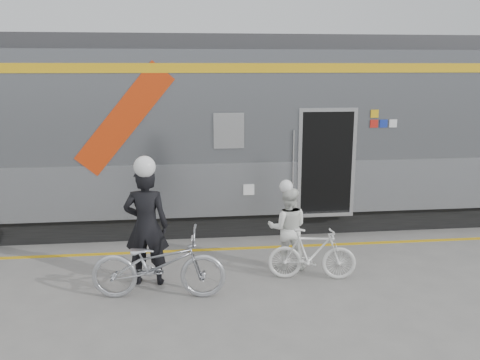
{
  "coord_description": "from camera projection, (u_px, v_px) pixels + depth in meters",
  "views": [
    {
      "loc": [
        -0.97,
        -7.17,
        3.49
      ],
      "look_at": [
        0.06,
        1.6,
        1.5
      ],
      "focal_mm": 38.0,
      "sensor_mm": 36.0,
      "label": 1
    }
  ],
  "objects": [
    {
      "name": "ground",
      "position": [
        248.0,
        297.0,
        7.82
      ],
      "size": [
        90.0,
        90.0,
        0.0
      ],
      "primitive_type": "plane",
      "color": "slate",
      "rests_on": "ground"
    },
    {
      "name": "safety_strip",
      "position": [
        233.0,
        249.0,
        9.9
      ],
      "size": [
        24.0,
        0.12,
        0.01
      ],
      "primitive_type": "cube",
      "color": "gold",
      "rests_on": "ground"
    },
    {
      "name": "woman",
      "position": [
        288.0,
        228.0,
        8.85
      ],
      "size": [
        0.79,
        0.66,
        1.45
      ],
      "primitive_type": "imported",
      "rotation": [
        0.0,
        0.0,
        2.97
      ],
      "color": "white",
      "rests_on": "ground"
    },
    {
      "name": "train",
      "position": [
        214.0,
        131.0,
        11.41
      ],
      "size": [
        24.0,
        3.17,
        4.1
      ],
      "color": "black",
      "rests_on": "ground"
    },
    {
      "name": "bicycle_left",
      "position": [
        159.0,
        264.0,
        7.73
      ],
      "size": [
        2.11,
        0.92,
        1.08
      ],
      "primitive_type": "imported",
      "rotation": [
        0.0,
        0.0,
        1.47
      ],
      "color": "#ABADB3",
      "rests_on": "ground"
    },
    {
      "name": "bicycle_right",
      "position": [
        312.0,
        254.0,
        8.41
      ],
      "size": [
        1.51,
        0.65,
        0.88
      ],
      "primitive_type": "imported",
      "rotation": [
        0.0,
        0.0,
        1.4
      ],
      "color": "silver",
      "rests_on": "ground"
    },
    {
      "name": "helmet_man",
      "position": [
        143.0,
        156.0,
        7.89
      ],
      "size": [
        0.34,
        0.34,
        0.34
      ],
      "primitive_type": "sphere",
      "color": "white",
      "rests_on": "man"
    },
    {
      "name": "helmet_woman",
      "position": [
        289.0,
        181.0,
        8.67
      ],
      "size": [
        0.23,
        0.23,
        0.23
      ],
      "primitive_type": "sphere",
      "color": "white",
      "rests_on": "woman"
    },
    {
      "name": "man",
      "position": [
        146.0,
        226.0,
        8.15
      ],
      "size": [
        0.76,
        0.54,
        1.95
      ],
      "primitive_type": "imported",
      "rotation": [
        0.0,
        0.0,
        3.04
      ],
      "color": "black",
      "rests_on": "ground"
    }
  ]
}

